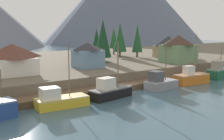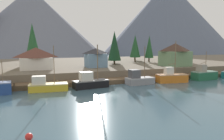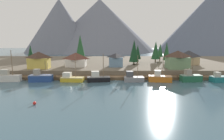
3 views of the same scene
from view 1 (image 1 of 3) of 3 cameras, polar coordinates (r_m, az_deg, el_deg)
The scene contains 17 objects.
ground_plane at distance 64.05m, azimuth -7.70°, elevation -1.59°, with size 400.00×400.00×1.00m, color #3D5B6B.
dock at distance 49.10m, azimuth 2.47°, elevation -3.41°, with size 80.00×4.00×1.60m.
shoreline_bank at distance 74.43m, azimuth -12.17°, elevation 1.07°, with size 400.00×56.00×2.50m, color #665B4C.
fishing_boat_yellow at distance 38.38m, azimuth -10.81°, elevation -6.11°, with size 7.31×3.35×8.60m.
fishing_boat_black at distance 42.47m, azimuth -0.43°, elevation -4.32°, with size 7.37×3.41×8.77m.
fishing_boat_grey at distance 49.83m, azimuth 9.91°, elevation -2.59°, with size 6.20×3.09×8.36m.
fishing_boat_orange at distance 56.00m, azimuth 16.05°, elevation -1.55°, with size 7.36×3.59×9.59m.
fishing_boat_green at distance 64.07m, azimuth 21.28°, elevation -0.43°, with size 6.56×3.13×7.08m.
house_white at distance 51.91m, azimuth -19.92°, elevation 2.15°, with size 8.00×6.43×5.55m.
house_green at distance 69.34m, azimuth 13.55°, elevation 4.35°, with size 7.94×6.59×6.65m.
house_tan at distance 82.67m, azimuth 11.55°, elevation 4.84°, with size 7.97×5.54×6.07m.
house_blue at distance 58.45m, azimuth -5.02°, elevation 3.13°, with size 5.58×5.47×5.27m.
conifer_near_left at distance 80.05m, azimuth 5.26°, elevation 6.57°, with size 3.14×3.14×9.51m.
conifer_near_right at distance 88.68m, azimuth 0.36°, elevation 6.61°, with size 3.06×3.06×8.53m.
conifer_mid_left at distance 74.17m, azimuth -3.22°, elevation 6.00°, with size 3.00×3.00×8.20m.
conifer_back_left at distance 67.37m, azimuth -1.90°, elevation 6.55°, with size 4.16×4.16×10.46m.
conifer_back_right at distance 79.29m, azimuth 1.66°, elevation 6.75°, with size 3.84×3.84×9.80m.
Camera 1 is at (-30.18, -35.39, 10.61)m, focal length 44.20 mm.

